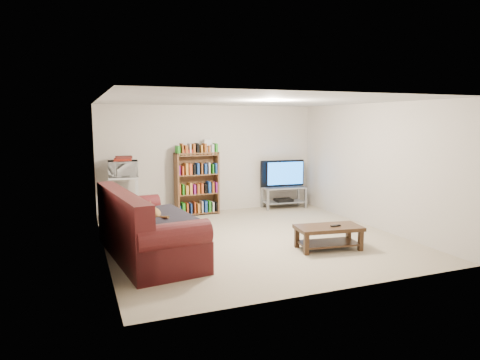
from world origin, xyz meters
name	(u,v)px	position (x,y,z in m)	size (l,w,h in m)	color
floor	(253,239)	(0.00, 0.00, 0.00)	(5.00, 5.00, 0.00)	#C4B192
ceiling	(254,101)	(0.00, 0.00, 2.40)	(5.00, 5.00, 0.00)	white
wall_back	(210,159)	(0.00, 2.50, 1.20)	(5.00, 5.00, 0.00)	silver
wall_front	(337,195)	(0.00, -2.50, 1.20)	(5.00, 5.00, 0.00)	silver
wall_left	(102,178)	(-2.50, 0.00, 1.20)	(5.00, 5.00, 0.00)	silver
wall_right	(372,166)	(2.50, 0.00, 1.20)	(5.00, 5.00, 0.00)	silver
sofa	(143,234)	(-1.97, -0.32, 0.35)	(1.35, 2.54, 1.04)	#521517
blanket	(158,220)	(-1.75, -0.46, 0.59)	(0.94, 1.21, 0.10)	black
cat	(154,213)	(-1.78, -0.25, 0.65)	(0.26, 0.66, 0.20)	brown
coffee_table	(329,233)	(0.89, -1.00, 0.27)	(1.11, 0.66, 0.38)	#382313
remote	(336,226)	(0.98, -1.06, 0.39)	(0.17, 0.05, 0.02)	black
tv_stand	(284,194)	(1.72, 2.20, 0.34)	(1.04, 0.53, 0.51)	#999EA3
television	(284,174)	(1.72, 2.20, 0.82)	(1.09, 0.14, 0.63)	black
dvd_player	(284,200)	(1.72, 2.20, 0.19)	(0.41, 0.28, 0.06)	black
bookshelf	(197,183)	(-0.39, 2.25, 0.71)	(0.97, 0.35, 1.38)	brown
shelf_clutter	(201,148)	(-0.30, 2.27, 1.48)	(0.70, 0.25, 0.28)	silver
microwave_stand	(124,193)	(-1.97, 2.11, 0.60)	(0.63, 0.48, 0.94)	silver
microwave	(123,169)	(-1.97, 2.11, 1.10)	(0.58, 0.39, 0.32)	silver
game_boxes	(123,160)	(-1.97, 2.11, 1.29)	(0.34, 0.30, 0.05)	maroon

